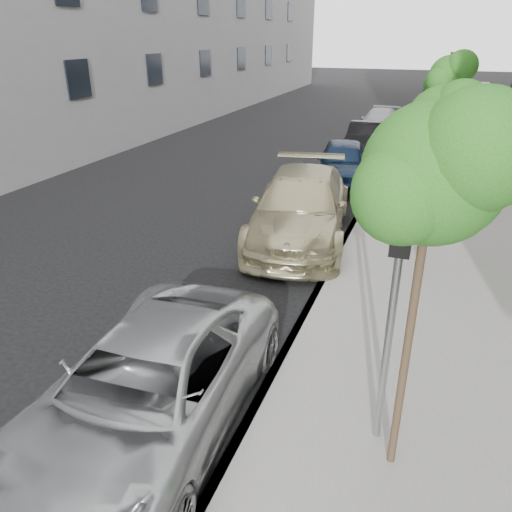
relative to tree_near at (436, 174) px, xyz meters
The scene contains 12 objects.
ground 5.33m from the tree_near, 155.05° to the right, with size 160.00×160.00×0.00m, color black.
sidewalk 22.86m from the tree_near, 87.27° to the left, with size 6.40×72.00×0.14m, color gray.
curb 22.93m from the tree_near, 95.21° to the left, with size 0.15×72.00×0.14m, color #9E9B93.
tree_near is the anchor object (origin of this frame).
tree_mid 6.52m from the tree_near, 90.00° to the left, with size 1.83×1.63×4.26m.
tree_far 13.00m from the tree_near, 90.00° to the left, with size 1.61×1.41×4.63m.
signal_pole 1.85m from the tree_near, 124.49° to the left, with size 0.24×0.18×3.28m.
minivan 4.66m from the tree_near, behind, with size 2.50×5.42×1.51m, color #ACAEB1.
suv 8.71m from the tree_near, 114.10° to the left, with size 2.50×6.15×1.78m, color tan.
sedan_blue 14.17m from the tree_near, 103.95° to the left, with size 1.84×4.57×1.56m, color #0F1C33.
sedan_black 19.64m from the tree_near, 100.15° to the left, with size 1.42×4.08×1.34m, color black.
sedan_rear 24.42m from the tree_near, 97.90° to the left, with size 1.84×4.54×1.32m, color #95989C.
Camera 1 is at (3.21, -3.67, 5.26)m, focal length 35.00 mm.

